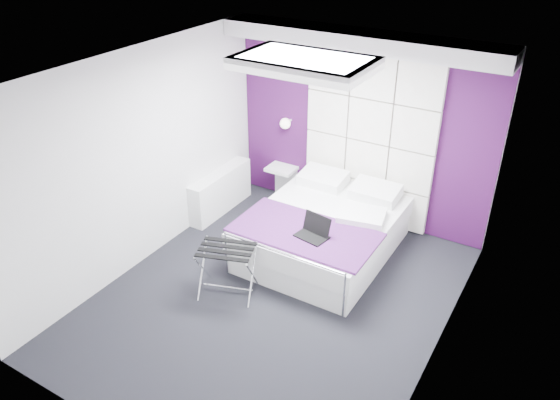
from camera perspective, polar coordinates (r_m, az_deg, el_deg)
name	(u,v)px	position (r m, az deg, el deg)	size (l,w,h in m)	color
floor	(274,298)	(6.29, -0.60, -10.17)	(4.40, 4.40, 0.00)	black
ceiling	(273,72)	(5.05, -0.76, 13.25)	(4.40, 4.40, 0.00)	white
wall_back	(361,128)	(7.34, 8.42, 7.40)	(3.60, 3.60, 0.00)	silver
wall_left	(142,159)	(6.58, -14.19, 4.15)	(4.40, 4.40, 0.00)	silver
wall_right	(450,249)	(4.99, 17.31, -4.92)	(4.40, 4.40, 0.00)	silver
accent_wall	(360,129)	(7.33, 8.39, 7.38)	(3.58, 0.02, 2.58)	#3B0E3F
soffit	(359,40)	(6.76, 8.30, 16.21)	(3.58, 0.50, 0.20)	white
headboard	(369,141)	(7.29, 9.24, 6.06)	(1.80, 0.08, 2.30)	silver
skylight	(305,62)	(5.57, 2.59, 14.20)	(1.36, 0.86, 0.12)	white
wall_lamp	(287,123)	(7.68, 0.70, 8.09)	(0.15, 0.15, 0.15)	white
radiator	(221,192)	(7.82, -6.21, 0.88)	(0.22, 1.20, 0.60)	white
bed	(324,231)	(6.90, 4.58, -3.22)	(1.69, 2.04, 0.72)	white
nightstand	(281,169)	(7.97, 0.14, 3.27)	(0.41, 0.32, 0.05)	white
luggage_rack	(227,271)	(6.22, -5.53, -7.36)	(0.61, 0.45, 0.60)	silver
laptop	(314,231)	(6.26, 3.55, -3.23)	(0.36, 0.26, 0.26)	black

